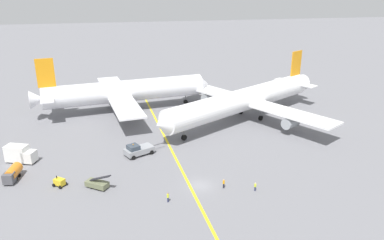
{
  "coord_description": "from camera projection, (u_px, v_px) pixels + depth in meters",
  "views": [
    {
      "loc": [
        -13.57,
        -56.37,
        33.52
      ],
      "look_at": [
        3.34,
        22.54,
        4.0
      ],
      "focal_mm": 35.09,
      "sensor_mm": 36.0,
      "label": 1
    }
  ],
  "objects": [
    {
      "name": "ground_plane",
      "position": [
        200.0,
        186.0,
        65.95
      ],
      "size": [
        600.0,
        600.0,
        0.0
      ],
      "primitive_type": "plane",
      "color": "slate"
    },
    {
      "name": "taxiway_stripe",
      "position": [
        178.0,
        162.0,
        74.68
      ],
      "size": [
        6.26,
        119.89,
        0.01
      ],
      "primitive_type": "cube",
      "rotation": [
        0.0,
        0.0,
        0.05
      ],
      "color": "yellow",
      "rests_on": "ground"
    },
    {
      "name": "airliner_at_gate_left",
      "position": [
        124.0,
        91.0,
        102.87
      ],
      "size": [
        49.11,
        41.97,
        15.93
      ],
      "color": "silver",
      "rests_on": "ground"
    },
    {
      "name": "airliner_being_pushed",
      "position": [
        244.0,
        100.0,
        95.98
      ],
      "size": [
        50.15,
        45.59,
        15.36
      ],
      "color": "white",
      "rests_on": "ground"
    },
    {
      "name": "pushback_tug",
      "position": [
        138.0,
        150.0,
        77.36
      ],
      "size": [
        8.92,
        5.24,
        2.77
      ],
      "color": "gray",
      "rests_on": "ground"
    },
    {
      "name": "gse_fuel_bowser_stubby",
      "position": [
        12.0,
        173.0,
        67.4
      ],
      "size": [
        2.65,
        5.14,
        2.4
      ],
      "color": "orange",
      "rests_on": "ground"
    },
    {
      "name": "gse_gpu_cart_small",
      "position": [
        59.0,
        182.0,
        65.56
      ],
      "size": [
        2.64,
        2.56,
        1.9
      ],
      "color": "gold",
      "rests_on": "ground"
    },
    {
      "name": "gse_catering_truck_tall",
      "position": [
        20.0,
        154.0,
        74.08
      ],
      "size": [
        6.31,
        4.43,
        3.5
      ],
      "color": "silver",
      "rests_on": "ground"
    },
    {
      "name": "gse_belt_loader_portside",
      "position": [
        97.0,
        184.0,
        64.99
      ],
      "size": [
        4.71,
        3.91,
        3.02
      ],
      "color": "#666B4C",
      "rests_on": "ground"
    },
    {
      "name": "ground_crew_wing_walker_right",
      "position": [
        255.0,
        187.0,
        64.07
      ],
      "size": [
        0.36,
        0.36,
        1.57
      ],
      "color": "#2D3351",
      "rests_on": "ground"
    },
    {
      "name": "ground_crew_ramp_agent_by_cones",
      "position": [
        168.0,
        197.0,
        60.75
      ],
      "size": [
        0.36,
        0.36,
        1.7
      ],
      "color": "#2D3351",
      "rests_on": "ground"
    },
    {
      "name": "ground_crew_marshaller_foreground",
      "position": [
        224.0,
        183.0,
        64.88
      ],
      "size": [
        0.36,
        0.36,
        1.73
      ],
      "color": "black",
      "rests_on": "ground"
    }
  ]
}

